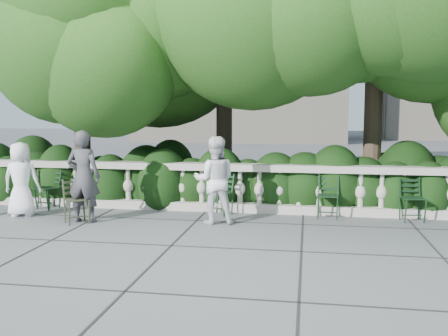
% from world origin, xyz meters
% --- Properties ---
extents(ground, '(90.00, 90.00, 0.00)m').
position_xyz_m(ground, '(0.00, 0.00, 0.00)').
color(ground, '#515459').
rests_on(ground, ground).
extents(balustrade, '(12.00, 0.44, 1.00)m').
position_xyz_m(balustrade, '(0.00, 1.80, 0.49)').
color(balustrade, '#9E998E').
rests_on(balustrade, ground).
extents(shrub_hedge, '(15.00, 2.60, 1.70)m').
position_xyz_m(shrub_hedge, '(0.00, 3.00, 0.00)').
color(shrub_hedge, black).
rests_on(shrub_hedge, ground).
extents(tree_canopy, '(15.04, 6.52, 6.78)m').
position_xyz_m(tree_canopy, '(0.69, 3.19, 3.96)').
color(tree_canopy, '#3F3023').
rests_on(tree_canopy, ground).
extents(chair_a, '(0.50, 0.54, 0.84)m').
position_xyz_m(chair_a, '(-4.00, 1.33, 0.00)').
color(chair_a, black).
rests_on(chair_a, ground).
extents(chair_b, '(0.58, 0.61, 0.84)m').
position_xyz_m(chair_b, '(-3.93, 1.27, 0.00)').
color(chair_b, black).
rests_on(chair_b, ground).
extents(chair_d, '(0.47, 0.51, 0.84)m').
position_xyz_m(chair_d, '(1.97, 1.29, 0.00)').
color(chair_d, black).
rests_on(chair_d, ground).
extents(chair_e, '(0.59, 0.61, 0.84)m').
position_xyz_m(chair_e, '(-0.20, 1.30, 0.00)').
color(chair_e, black).
rests_on(chair_e, ground).
extents(chair_f, '(0.51, 0.54, 0.84)m').
position_xyz_m(chair_f, '(3.56, 1.28, 0.00)').
color(chair_f, black).
rests_on(chair_f, ground).
extents(chair_weathered, '(0.65, 0.65, 0.84)m').
position_xyz_m(chair_weathered, '(-2.55, 0.12, 0.00)').
color(chair_weathered, black).
rests_on(chair_weathered, ground).
extents(person_businessman, '(0.77, 0.55, 1.48)m').
position_xyz_m(person_businessman, '(-4.00, 0.64, 0.74)').
color(person_businessman, white).
rests_on(person_businessman, ground).
extents(person_woman_grey, '(0.64, 0.43, 1.73)m').
position_xyz_m(person_woman_grey, '(-2.55, 0.36, 0.87)').
color(person_woman_grey, '#38383C').
rests_on(person_woman_grey, ground).
extents(person_casual_man, '(0.87, 0.73, 1.62)m').
position_xyz_m(person_casual_man, '(-0.12, 0.67, 0.81)').
color(person_casual_man, silver).
rests_on(person_casual_man, ground).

